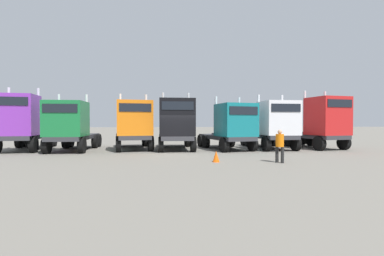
{
  "coord_description": "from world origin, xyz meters",
  "views": [
    {
      "loc": [
        -0.92,
        -17.65,
        2.03
      ],
      "look_at": [
        1.26,
        3.45,
        1.59
      ],
      "focal_mm": 25.57,
      "sensor_mm": 36.0,
      "label": 1
    }
  ],
  "objects": [
    {
      "name": "visitor_in_hivis",
      "position": [
        4.88,
        -4.48,
        0.96
      ],
      "size": [
        0.57,
        0.57,
        1.67
      ],
      "rotation": [
        0.0,
        0.0,
        0.8
      ],
      "color": "#242424",
      "rests_on": "ground"
    },
    {
      "name": "semi_truck_red",
      "position": [
        11.06,
        2.06,
        2.02
      ],
      "size": [
        3.53,
        6.2,
        4.49
      ],
      "rotation": [
        0.0,
        0.0,
        -1.39
      ],
      "color": "#333338",
      "rests_on": "ground"
    },
    {
      "name": "semi_truck_orange",
      "position": [
        -3.1,
        2.67,
        1.83
      ],
      "size": [
        3.51,
        6.65,
        4.14
      ],
      "rotation": [
        0.0,
        0.0,
        -1.41
      ],
      "color": "#333338",
      "rests_on": "ground"
    },
    {
      "name": "semi_truck_white",
      "position": [
        7.28,
        2.02,
        1.86
      ],
      "size": [
        2.75,
        6.16,
        4.15
      ],
      "rotation": [
        0.0,
        0.0,
        -1.54
      ],
      "color": "#333338",
      "rests_on": "ground"
    },
    {
      "name": "semi_truck_black",
      "position": [
        -0.02,
        2.18,
        1.91
      ],
      "size": [
        2.58,
        6.43,
        4.26
      ],
      "rotation": [
        0.0,
        0.0,
        -1.57
      ],
      "color": "#333338",
      "rests_on": "ground"
    },
    {
      "name": "ground",
      "position": [
        0.0,
        0.0,
        0.0
      ],
      "size": [
        200.0,
        200.0,
        0.0
      ],
      "primitive_type": "plane",
      "color": "slate"
    },
    {
      "name": "traffic_cone_mid",
      "position": [
        1.74,
        -3.89,
        0.28
      ],
      "size": [
        0.36,
        0.36,
        0.57
      ],
      "primitive_type": "cone",
      "color": "#F2590C",
      "rests_on": "ground"
    },
    {
      "name": "semi_truck_green",
      "position": [
        -7.38,
        2.0,
        1.81
      ],
      "size": [
        2.63,
        6.06,
        4.04
      ],
      "rotation": [
        0.0,
        0.0,
        -1.56
      ],
      "color": "#333338",
      "rests_on": "ground"
    },
    {
      "name": "semi_truck_purple",
      "position": [
        -10.82,
        2.52,
        2.0
      ],
      "size": [
        3.25,
        6.45,
        4.5
      ],
      "rotation": [
        0.0,
        0.0,
        -1.45
      ],
      "color": "#333338",
      "rests_on": "ground"
    },
    {
      "name": "semi_truck_teal",
      "position": [
        3.99,
        1.8,
        1.74
      ],
      "size": [
        3.68,
        6.14,
        3.94
      ],
      "rotation": [
        0.0,
        0.0,
        -1.35
      ],
      "color": "#333338",
      "rests_on": "ground"
    }
  ]
}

